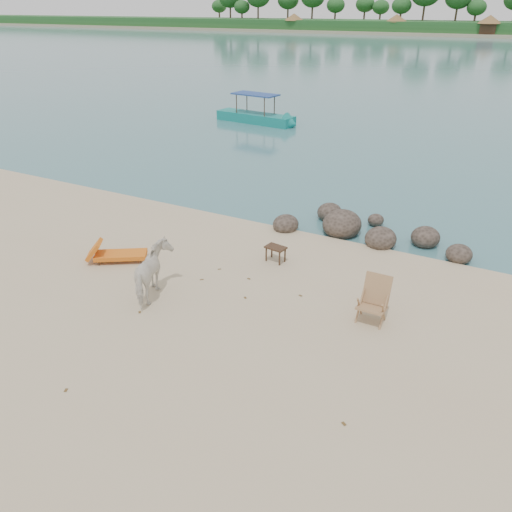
{
  "coord_description": "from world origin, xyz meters",
  "views": [
    {
      "loc": [
        4.9,
        -7.93,
        6.67
      ],
      "look_at": [
        -0.39,
        2.0,
        1.0
      ],
      "focal_mm": 35.0,
      "sensor_mm": 36.0,
      "label": 1
    }
  ],
  "objects_px": {
    "cow": "(153,274)",
    "boat_near": "(255,98)",
    "deck_chair": "(372,303)",
    "boulders": "(360,230)",
    "side_table": "(276,255)",
    "lounge_chair": "(121,253)"
  },
  "relations": [
    {
      "from": "cow",
      "to": "boat_near",
      "type": "height_order",
      "value": "boat_near"
    },
    {
      "from": "deck_chair",
      "to": "cow",
      "type": "bearing_deg",
      "value": -164.08
    },
    {
      "from": "boulders",
      "to": "side_table",
      "type": "distance_m",
      "value": 3.41
    },
    {
      "from": "side_table",
      "to": "boat_near",
      "type": "height_order",
      "value": "boat_near"
    },
    {
      "from": "boulders",
      "to": "boat_near",
      "type": "height_order",
      "value": "boat_near"
    },
    {
      "from": "cow",
      "to": "deck_chair",
      "type": "xyz_separation_m",
      "value": [
        5.16,
        1.48,
        -0.14
      ]
    },
    {
      "from": "side_table",
      "to": "lounge_chair",
      "type": "xyz_separation_m",
      "value": [
        -3.97,
        -2.07,
        0.04
      ]
    },
    {
      "from": "boat_near",
      "to": "deck_chair",
      "type": "bearing_deg",
      "value": -48.77
    },
    {
      "from": "cow",
      "to": "side_table",
      "type": "relative_size",
      "value": 2.77
    },
    {
      "from": "side_table",
      "to": "boat_near",
      "type": "distance_m",
      "value": 19.53
    },
    {
      "from": "side_table",
      "to": "deck_chair",
      "type": "relative_size",
      "value": 0.54
    },
    {
      "from": "side_table",
      "to": "deck_chair",
      "type": "xyz_separation_m",
      "value": [
        3.31,
        -1.71,
        0.3
      ]
    },
    {
      "from": "cow",
      "to": "boat_near",
      "type": "relative_size",
      "value": 0.27
    },
    {
      "from": "lounge_chair",
      "to": "cow",
      "type": "bearing_deg",
      "value": -60.25
    },
    {
      "from": "cow",
      "to": "boat_near",
      "type": "xyz_separation_m",
      "value": [
        -7.85,
        20.09,
        0.77
      ]
    },
    {
      "from": "boulders",
      "to": "deck_chair",
      "type": "xyz_separation_m",
      "value": [
        1.75,
        -4.74,
        0.36
      ]
    },
    {
      "from": "cow",
      "to": "side_table",
      "type": "bearing_deg",
      "value": -142.86
    },
    {
      "from": "side_table",
      "to": "lounge_chair",
      "type": "bearing_deg",
      "value": -143.54
    },
    {
      "from": "side_table",
      "to": "deck_chair",
      "type": "height_order",
      "value": "deck_chair"
    },
    {
      "from": "boulders",
      "to": "boat_near",
      "type": "bearing_deg",
      "value": 129.05
    },
    {
      "from": "boulders",
      "to": "side_table",
      "type": "height_order",
      "value": "boulders"
    },
    {
      "from": "cow",
      "to": "side_table",
      "type": "xyz_separation_m",
      "value": [
        1.85,
        3.18,
        -0.44
      ]
    }
  ]
}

